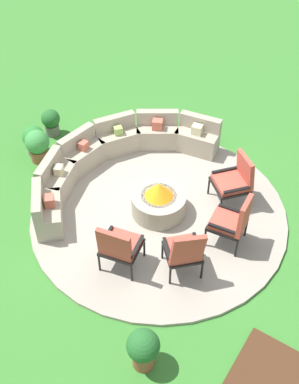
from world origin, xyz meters
name	(u,v)px	position (x,y,z in m)	size (l,w,h in m)	color
ground_plane	(159,214)	(0.00, 0.00, 0.00)	(24.00, 24.00, 0.00)	#387A2D
patio_circle	(159,212)	(0.00, 0.00, 0.03)	(4.69, 4.69, 0.06)	#9E9384
fire_pit	(159,201)	(0.00, 0.00, 0.33)	(0.99, 0.99, 0.69)	#9E937F
curved_stone_bench	(113,157)	(0.50, 1.40, 0.37)	(4.02, 2.39, 0.77)	#9E937F
lounge_chair_front_left	(119,246)	(-1.41, -0.15, 0.60)	(0.71, 0.71, 1.03)	black
lounge_chair_front_right	(184,251)	(-0.94, -1.07, 0.61)	(0.79, 0.81, 1.07)	black
lounge_chair_back_left	(233,221)	(0.06, -1.42, 0.60)	(0.63, 0.66, 1.06)	black
lounge_chair_back_right	(235,179)	(1.01, -1.00, 0.59)	(0.85, 0.87, 1.02)	black
potted_plant_0	(51,121)	(0.77, 3.26, 0.34)	(0.40, 0.40, 0.61)	#605B56
potted_plant_1	(34,139)	(0.07, 3.10, 0.36)	(0.46, 0.46, 0.66)	#605B56
potted_plant_2	(38,145)	(-0.05, 2.89, 0.39)	(0.49, 0.49, 0.72)	brown
potted_plant_3	(143,348)	(-2.57, -1.39, 0.42)	(0.47, 0.47, 0.73)	brown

